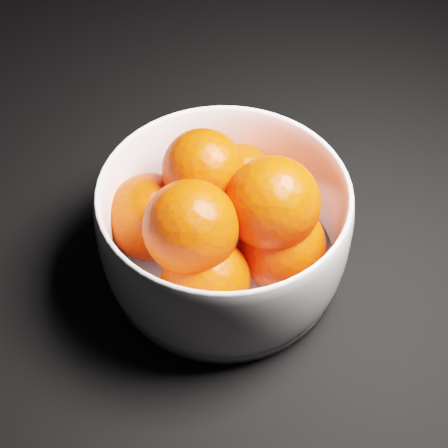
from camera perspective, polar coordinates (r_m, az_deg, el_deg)
bowl at (r=0.59m, az=0.00°, el=-0.37°), size 0.24×0.24×0.12m
orange_pile at (r=0.58m, az=-0.35°, el=0.48°), size 0.18×0.18×0.13m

